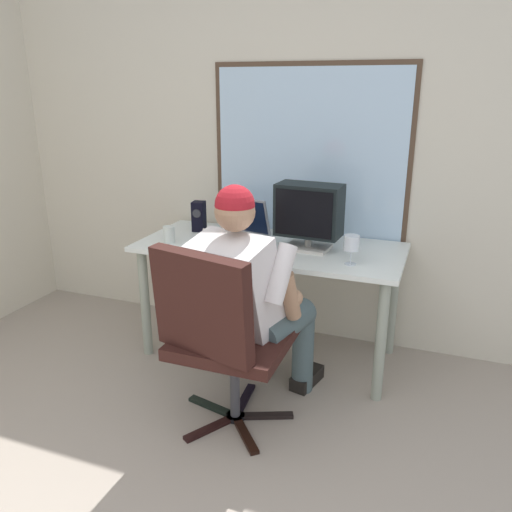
% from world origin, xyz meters
% --- Properties ---
extents(wall_rear, '(4.43, 0.08, 2.68)m').
position_xyz_m(wall_rear, '(-0.00, 2.45, 1.34)').
color(wall_rear, beige).
rests_on(wall_rear, ground).
extents(desk, '(1.59, 0.70, 0.73)m').
position_xyz_m(desk, '(-0.13, 2.05, 0.63)').
color(desk, gray).
rests_on(desk, ground).
extents(office_chair, '(0.60, 0.64, 0.97)m').
position_xyz_m(office_chair, '(-0.09, 1.22, 0.56)').
color(office_chair, black).
rests_on(office_chair, ground).
extents(person_seated, '(0.61, 0.82, 1.22)m').
position_xyz_m(person_seated, '(-0.03, 1.48, 0.64)').
color(person_seated, '#45575B').
rests_on(person_seated, ground).
extents(crt_monitor, '(0.39, 0.22, 0.38)m').
position_xyz_m(crt_monitor, '(0.10, 2.05, 0.95)').
color(crt_monitor, beige).
rests_on(crt_monitor, desk).
extents(laptop, '(0.39, 0.39, 0.25)m').
position_xyz_m(laptop, '(-0.36, 2.11, 0.79)').
color(laptop, '#8E919D').
rests_on(laptop, desk).
extents(wine_glass, '(0.08, 0.08, 0.16)m').
position_xyz_m(wine_glass, '(0.39, 1.87, 0.84)').
color(wine_glass, silver).
rests_on(wine_glass, desk).
extents(desk_speaker, '(0.09, 0.10, 0.20)m').
position_xyz_m(desk_speaker, '(-0.67, 2.18, 0.83)').
color(desk_speaker, black).
rests_on(desk_speaker, desk).
extents(coffee_mug, '(0.07, 0.07, 0.10)m').
position_xyz_m(coffee_mug, '(-0.72, 1.88, 0.78)').
color(coffee_mug, silver).
rests_on(coffee_mug, desk).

